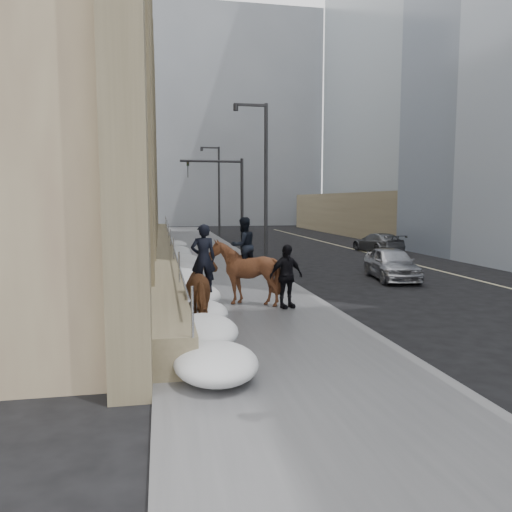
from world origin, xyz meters
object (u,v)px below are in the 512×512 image
(mounted_horse_left, at_px, (205,287))
(car_silver, at_px, (391,263))
(pedestrian, at_px, (286,276))
(mounted_horse_right, at_px, (244,268))
(car_grey, at_px, (378,243))

(mounted_horse_left, height_order, car_silver, mounted_horse_left)
(pedestrian, bearing_deg, mounted_horse_right, 129.75)
(car_silver, bearing_deg, mounted_horse_left, -131.88)
(mounted_horse_left, height_order, pedestrian, mounted_horse_left)
(car_silver, xyz_separation_m, car_grey, (4.22, 10.55, -0.06))
(car_grey, bearing_deg, car_silver, 61.04)
(pedestrian, relative_size, car_silver, 0.47)
(mounted_horse_right, xyz_separation_m, car_silver, (6.94, 4.32, -0.54))
(mounted_horse_right, bearing_deg, mounted_horse_left, 37.05)
(mounted_horse_left, distance_m, car_silver, 10.72)
(pedestrian, relative_size, car_grey, 0.44)
(car_grey, bearing_deg, mounted_horse_left, 46.88)
(car_grey, bearing_deg, mounted_horse_right, 45.94)
(mounted_horse_right, relative_size, car_grey, 0.62)
(mounted_horse_right, bearing_deg, pedestrian, 124.61)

